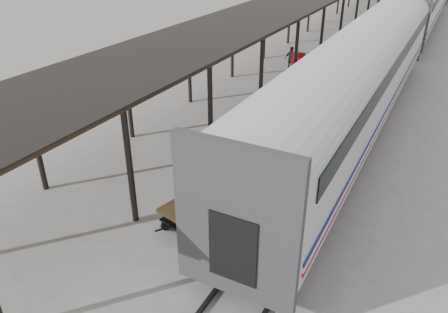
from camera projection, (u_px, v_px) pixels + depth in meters
ground at (203, 200)px, 15.23m from camera, size 160.00×160.00×0.00m
rails at (418, 28)px, 40.42m from camera, size 1.54×150.00×0.12m
baggage_cart at (199, 206)px, 13.81m from camera, size 1.79×2.63×0.86m
suitcase_stack at (205, 189)px, 13.90m from camera, size 1.40×1.02×0.59m
luggage_tug at (298, 66)px, 27.73m from camera, size 1.33×1.68×1.29m
porter at (194, 191)px, 12.73m from camera, size 0.48×0.64×1.57m
pedestrian at (291, 60)px, 28.15m from camera, size 1.03×0.62×1.65m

